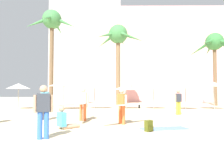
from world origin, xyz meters
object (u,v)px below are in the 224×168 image
Objects in this scene: backpack at (149,126)px; person_mid_right at (83,103)px; person_far_right at (65,121)px; cafe_umbrella_1 at (64,84)px; cafe_umbrella_5 at (95,86)px; beach_towel at (165,129)px; palm_tree_left at (52,26)px; person_mid_center at (43,109)px; cafe_umbrella_3 at (126,87)px; cafe_umbrella_0 at (185,86)px; palm_tree_far_left at (214,46)px; person_near_left at (122,105)px; person_mid_left at (178,101)px; palm_tree_center at (118,39)px; cafe_umbrella_2 at (18,86)px; cafe_umbrella_4 at (214,84)px; cafe_umbrella_6 at (153,86)px; person_near_right at (45,102)px.

backpack is 4.13m from person_mid_right.
cafe_umbrella_1 is at bearing 58.85° from person_far_right.
cafe_umbrella_5 is 1.12× the size of beach_towel.
beach_towel is (8.62, -13.18, -8.51)m from palm_tree_left.
person_mid_right is (4.95, -10.96, -7.59)m from palm_tree_left.
cafe_umbrella_3 is at bearing -33.68° from person_mid_center.
cafe_umbrella_0 is 11.33m from backpack.
palm_tree_far_left is 17.18m from cafe_umbrella_1.
person_near_left is (-10.99, -13.74, -5.84)m from palm_tree_far_left.
cafe_umbrella_0 is 5.22× the size of backpack.
palm_tree_far_left reaches higher than person_mid_center.
cafe_umbrella_5 reaches higher than beach_towel.
cafe_umbrella_0 reaches higher than person_far_right.
person_mid_left is (3.17, -4.95, -1.04)m from cafe_umbrella_3.
palm_tree_center is 22.54× the size of backpack.
cafe_umbrella_1 is (2.25, -3.78, -6.27)m from palm_tree_left.
person_mid_center is 9.77m from person_mid_left.
palm_tree_left reaches higher than cafe_umbrella_2.
cafe_umbrella_0 reaches higher than person_mid_center.
person_mid_left is (-4.46, -4.32, -1.27)m from cafe_umbrella_4.
cafe_umbrella_6 is at bearing -61.86° from palm_tree_center.
cafe_umbrella_1 is (-4.83, -6.26, -5.49)m from palm_tree_center.
palm_tree_far_left is 10.29m from cafe_umbrella_6.
person_mid_left reaches higher than beach_towel.
cafe_umbrella_3 is 0.94× the size of person_near_left.
cafe_umbrella_6 is 1.32× the size of person_near_right.
cafe_umbrella_3 is 9.33m from person_near_left.
palm_tree_left reaches higher than person_mid_center.
cafe_umbrella_5 is at bearing 43.68° from person_far_right.
cafe_umbrella_3 is 12.71m from person_mid_center.
person_mid_right reaches higher than person_far_right.
cafe_umbrella_4 is 14.36m from person_near_right.
person_mid_center is at bearing -115.79° from cafe_umbrella_6.
palm_tree_left is at bearing 171.25° from backpack.
backpack reaches higher than beach_towel.
palm_tree_far_left is 8.80m from cafe_umbrella_0.
cafe_umbrella_3 is (5.44, 0.89, -0.30)m from cafe_umbrella_1.
cafe_umbrella_0 is at bearing -176.00° from cafe_umbrella_4.
cafe_umbrella_5 is (-2.86, 0.02, 0.09)m from cafe_umbrella_3.
palm_tree_left is 7.54m from palm_tree_center.
person_near_left is 1.44× the size of person_mid_left.
palm_tree_left reaches higher than cafe_umbrella_6.
palm_tree_far_left reaches higher than cafe_umbrella_5.
cafe_umbrella_3 is 10.95m from person_far_right.
person_far_right is at bearing -130.59° from cafe_umbrella_0.
backpack is 0.14× the size of person_mid_right.
palm_tree_center is 11.61m from cafe_umbrella_4.
person_far_right is 0.39× the size of person_near_left.
cafe_umbrella_5 is at bearing -161.15° from palm_tree_far_left.
palm_tree_center is 17.57m from person_far_right.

